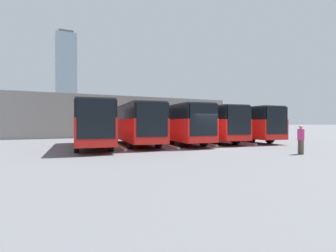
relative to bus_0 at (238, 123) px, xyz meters
The scene contains 13 objects.
ground_plane 9.36m from the bus_0, 36.38° to the left, with size 600.00×600.00×0.00m, color #5B5B60.
bus_0 is the anchor object (origin of this frame).
curb_divider_0 3.03m from the bus_0, 41.44° to the left, with size 0.24×6.20×0.15m, color #B2B2AD.
bus_1 3.71m from the bus_0, ahead, with size 3.61×11.22×3.32m.
curb_divider_1 5.96m from the bus_0, 13.10° to the left, with size 0.24×6.20×0.15m, color #B2B2AD.
bus_2 7.39m from the bus_0, ahead, with size 3.61×11.22×3.32m.
curb_divider_2 9.59m from the bus_0, 11.50° to the left, with size 0.24×6.20×0.15m, color #B2B2AD.
bus_3 11.08m from the bus_0, ahead, with size 3.61×11.22×3.32m.
curb_divider_3 13.13m from the bus_0, ahead, with size 0.24×6.20×0.15m, color #B2B2AD.
bus_4 14.79m from the bus_0, ahead, with size 3.61×11.22×3.32m.
pedestrian 11.39m from the bus_0, 67.43° to the left, with size 0.46×0.46×1.72m.
station_building 20.23m from the bus_0, 68.57° to the right, with size 30.99×14.37×5.53m.
office_tower 217.21m from the bus_0, 90.15° to the right, with size 16.25×16.25×78.59m.
Camera 1 is at (10.79, 15.52, 1.83)m, focal length 28.00 mm.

